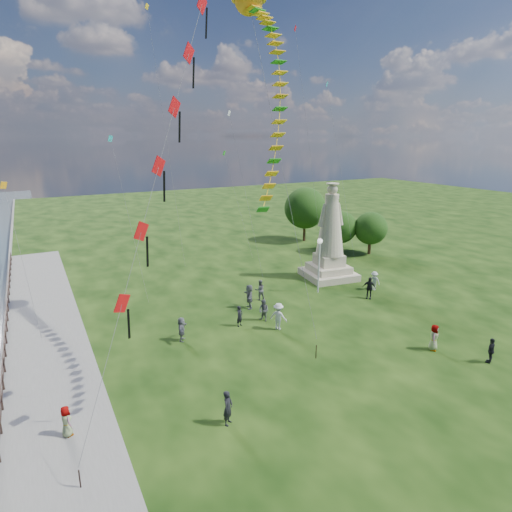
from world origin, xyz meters
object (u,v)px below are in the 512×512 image
person_8 (374,281)px  serpent_kite (250,4)px  statue (330,243)px  person_3 (491,350)px  person_1 (264,310)px  person_11 (249,296)px  person_0 (228,408)px  person_6 (240,316)px  lamppost (319,254)px  person_4 (434,338)px  person_2 (278,316)px  person_10 (67,423)px  person_5 (182,329)px  person_7 (260,290)px  person_9 (369,288)px

person_8 → serpent_kite: (-12.44, -0.24, 20.23)m
statue → person_3: bearing=-86.6°
person_1 → person_11: person_11 is taller
person_0 → person_1: size_ratio=1.05×
person_11 → person_6: bearing=-20.9°
person_1 → person_6: person_1 is taller
statue → lamppost: 4.37m
person_4 → person_2: bearing=99.9°
statue → person_6: bearing=-147.0°
person_10 → statue: bearing=-82.3°
statue → person_0: size_ratio=5.21×
person_3 → person_5: size_ratio=0.96×
person_3 → person_10: size_ratio=1.08×
person_3 → lamppost: bearing=-102.4°
person_7 → person_10: 19.12m
person_10 → person_6: bearing=-79.9°
person_0 → person_6: 10.88m
lamppost → person_2: (-6.89, -4.72, -2.51)m
person_2 → person_4: person_2 is taller
person_7 → serpent_kite: bearing=61.7°
person_5 → person_7: (8.14, 4.05, 0.04)m
person_1 → person_11: bearing=152.8°
person_7 → person_10: size_ratio=1.18×
lamppost → person_6: size_ratio=3.16×
lamppost → person_9: (2.89, -3.21, -2.54)m
statue → person_0: statue is taller
person_9 → person_4: bearing=-55.8°
person_2 → serpent_kite: (-0.80, 2.66, 20.11)m
person_6 → person_11: size_ratio=0.78×
lamppost → person_0: bearing=-138.9°
person_2 → person_4: bearing=-173.7°
statue → person_11: (-10.23, -3.16, -2.45)m
person_6 → serpent_kite: size_ratio=0.07×
person_9 → person_7: bearing=-155.4°
statue → person_11: statue is taller
lamppost → person_5: bearing=-166.7°
person_6 → lamppost: bearing=-6.9°
person_2 → person_0: bearing=98.1°
person_4 → person_10: 21.47m
person_7 → person_10: bearing=45.0°
person_2 → person_11: (-0.02, 4.41, 0.00)m
person_0 → person_7: 16.11m
person_4 → person_11: bearing=87.0°
lamppost → person_3: 15.09m
lamppost → person_11: 7.36m
serpent_kite → person_1: bearing=-59.9°
person_0 → person_3: bearing=-50.1°
person_8 → person_1: bearing=-107.9°
person_7 → person_5: bearing=37.2°
person_5 → person_11: (6.55, 2.88, 0.14)m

